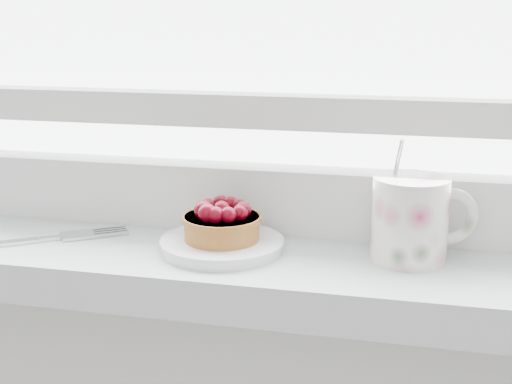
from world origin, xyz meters
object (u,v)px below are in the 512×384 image
(floral_mug, at_px, (413,217))
(fork, at_px, (20,242))
(saucer, at_px, (222,245))
(raspberry_tart, at_px, (222,222))

(floral_mug, distance_m, fork, 0.40)
(floral_mug, bearing_deg, saucer, -174.77)
(fork, bearing_deg, raspberry_tart, 7.18)
(saucer, relative_size, raspberry_tart, 1.58)
(saucer, height_order, raspberry_tart, raspberry_tart)
(raspberry_tart, xyz_separation_m, fork, (-0.21, -0.03, -0.03))
(saucer, bearing_deg, raspberry_tart, -119.86)
(saucer, distance_m, floral_mug, 0.19)
(saucer, xyz_separation_m, fork, (-0.21, -0.03, -0.00))
(floral_mug, bearing_deg, raspberry_tart, -174.69)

